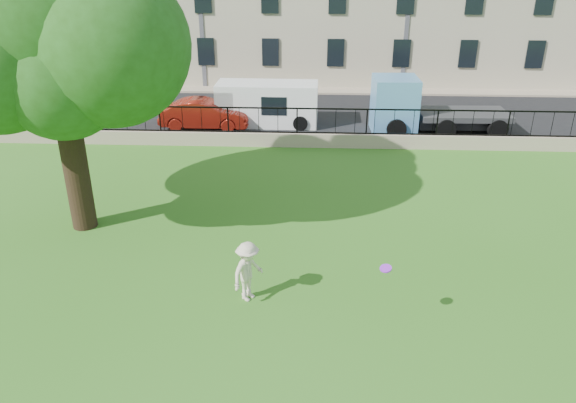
# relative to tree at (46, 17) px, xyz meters

# --- Properties ---
(ground) EXTENTS (120.00, 120.00, 0.00)m
(ground) POSITION_rel_tree_xyz_m (6.57, -4.11, -6.31)
(ground) COLOR #31711A
(ground) RESTS_ON ground
(retaining_wall) EXTENTS (50.00, 0.40, 0.60)m
(retaining_wall) POSITION_rel_tree_xyz_m (6.57, 7.89, -6.01)
(retaining_wall) COLOR tan
(retaining_wall) RESTS_ON ground
(iron_railing) EXTENTS (50.00, 0.05, 1.13)m
(iron_railing) POSITION_rel_tree_xyz_m (6.57, 7.89, -5.16)
(iron_railing) COLOR black
(iron_railing) RESTS_ON retaining_wall
(street) EXTENTS (60.00, 9.00, 0.01)m
(street) POSITION_rel_tree_xyz_m (6.57, 12.59, -6.31)
(street) COLOR black
(street) RESTS_ON ground
(sidewalk) EXTENTS (60.00, 1.40, 0.12)m
(sidewalk) POSITION_rel_tree_xyz_m (6.57, 17.79, -6.25)
(sidewalk) COLOR tan
(sidewalk) RESTS_ON ground
(tree) EXTENTS (7.85, 6.05, 9.59)m
(tree) POSITION_rel_tree_xyz_m (0.00, 0.00, 0.00)
(tree) COLOR black
(tree) RESTS_ON ground
(man) EXTENTS (1.05, 1.18, 1.59)m
(man) POSITION_rel_tree_xyz_m (5.74, -3.79, -5.52)
(man) COLOR beige
(man) RESTS_ON ground
(frisbee) EXTENTS (0.28, 0.29, 0.12)m
(frisbee) POSITION_rel_tree_xyz_m (8.96, -4.77, -4.73)
(frisbee) COLOR #9F29EB
(red_sedan) EXTENTS (4.25, 1.51, 1.39)m
(red_sedan) POSITION_rel_tree_xyz_m (2.07, 10.29, -5.62)
(red_sedan) COLOR maroon
(red_sedan) RESTS_ON street
(white_van) EXTENTS (4.88, 1.96, 2.04)m
(white_van) POSITION_rel_tree_xyz_m (5.02, 11.11, -5.29)
(white_van) COLOR white
(white_van) RESTS_ON street
(blue_truck) EXTENTS (6.16, 2.35, 2.56)m
(blue_truck) POSITION_rel_tree_xyz_m (13.07, 10.29, -5.04)
(blue_truck) COLOR #5E9FDC
(blue_truck) RESTS_ON street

